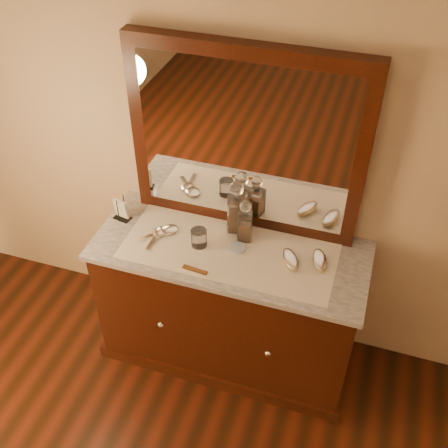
# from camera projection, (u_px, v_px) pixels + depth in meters

# --- Properties ---
(dresser_cabinet) EXTENTS (1.40, 0.55, 0.82)m
(dresser_cabinet) POSITION_uv_depth(u_px,v_px,m) (229.00, 305.00, 3.07)
(dresser_cabinet) COLOR black
(dresser_cabinet) RESTS_ON floor
(dresser_plinth) EXTENTS (1.46, 0.59, 0.08)m
(dresser_plinth) POSITION_uv_depth(u_px,v_px,m) (229.00, 344.00, 3.31)
(dresser_plinth) COLOR black
(dresser_plinth) RESTS_ON floor
(knob_left) EXTENTS (0.04, 0.04, 0.04)m
(knob_left) POSITION_uv_depth(u_px,v_px,m) (161.00, 325.00, 2.91)
(knob_left) COLOR silver
(knob_left) RESTS_ON dresser_cabinet
(knob_right) EXTENTS (0.04, 0.04, 0.04)m
(knob_right) POSITION_uv_depth(u_px,v_px,m) (268.00, 353.00, 2.77)
(knob_right) COLOR silver
(knob_right) RESTS_ON dresser_cabinet
(marble_top) EXTENTS (1.44, 0.59, 0.03)m
(marble_top) POSITION_uv_depth(u_px,v_px,m) (230.00, 251.00, 2.79)
(marble_top) COLOR silver
(marble_top) RESTS_ON dresser_cabinet
(mirror_frame) EXTENTS (1.20, 0.08, 1.00)m
(mirror_frame) POSITION_uv_depth(u_px,v_px,m) (246.00, 142.00, 2.63)
(mirror_frame) COLOR black
(mirror_frame) RESTS_ON marble_top
(mirror_glass) EXTENTS (1.06, 0.01, 0.86)m
(mirror_glass) POSITION_uv_depth(u_px,v_px,m) (244.00, 146.00, 2.61)
(mirror_glass) COLOR white
(mirror_glass) RESTS_ON marble_top
(lace_runner) EXTENTS (1.10, 0.45, 0.00)m
(lace_runner) POSITION_uv_depth(u_px,v_px,m) (229.00, 251.00, 2.77)
(lace_runner) COLOR white
(lace_runner) RESTS_ON marble_top
(pin_dish) EXTENTS (0.11, 0.11, 0.02)m
(pin_dish) POSITION_uv_depth(u_px,v_px,m) (237.00, 248.00, 2.77)
(pin_dish) COLOR white
(pin_dish) RESTS_ON lace_runner
(comb) EXTENTS (0.13, 0.04, 0.01)m
(comb) POSITION_uv_depth(u_px,v_px,m) (195.00, 270.00, 2.65)
(comb) COLOR brown
(comb) RESTS_ON lace_runner
(napkin_rack) EXTENTS (0.11, 0.08, 0.14)m
(napkin_rack) POSITION_uv_depth(u_px,v_px,m) (122.00, 210.00, 2.93)
(napkin_rack) COLOR black
(napkin_rack) RESTS_ON marble_top
(decanter_left) EXTENTS (0.12, 0.12, 0.31)m
(decanter_left) POSITION_uv_depth(u_px,v_px,m) (236.00, 211.00, 2.82)
(decanter_left) COLOR #994F16
(decanter_left) RESTS_ON lace_runner
(decanter_right) EXTENTS (0.09, 0.09, 0.25)m
(decanter_right) POSITION_uv_depth(u_px,v_px,m) (245.00, 225.00, 2.77)
(decanter_right) COLOR #994F16
(decanter_right) RESTS_ON lace_runner
(brush_near) EXTENTS (0.13, 0.17, 0.04)m
(brush_near) POSITION_uv_depth(u_px,v_px,m) (290.00, 260.00, 2.68)
(brush_near) COLOR tan
(brush_near) RESTS_ON lace_runner
(brush_far) EXTENTS (0.11, 0.17, 0.04)m
(brush_far) POSITION_uv_depth(u_px,v_px,m) (319.00, 261.00, 2.68)
(brush_far) COLOR tan
(brush_far) RESTS_ON lace_runner
(hand_mirror_outer) EXTENTS (0.08, 0.19, 0.02)m
(hand_mirror_outer) POSITION_uv_depth(u_px,v_px,m) (158.00, 234.00, 2.85)
(hand_mirror_outer) COLOR silver
(hand_mirror_outer) RESTS_ON lace_runner
(hand_mirror_inner) EXTENTS (0.19, 0.20, 0.02)m
(hand_mirror_inner) POSITION_uv_depth(u_px,v_px,m) (166.00, 231.00, 2.87)
(hand_mirror_inner) COLOR silver
(hand_mirror_inner) RESTS_ON lace_runner
(tumblers) EXTENTS (0.09, 0.09, 0.10)m
(tumblers) POSITION_uv_depth(u_px,v_px,m) (199.00, 238.00, 2.77)
(tumblers) COLOR white
(tumblers) RESTS_ON lace_runner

